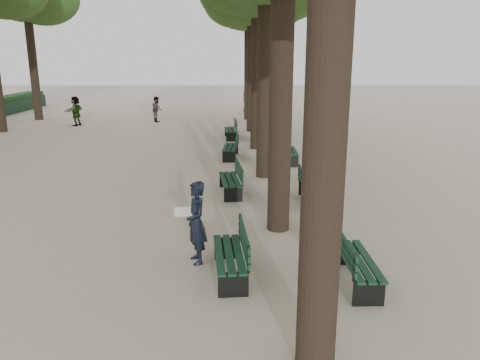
{
  "coord_description": "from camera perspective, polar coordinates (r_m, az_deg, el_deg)",
  "views": [
    {
      "loc": [
        0.41,
        -7.37,
        3.95
      ],
      "look_at": [
        0.6,
        3.0,
        1.2
      ],
      "focal_mm": 35.0,
      "sensor_mm": 36.0,
      "label": 1
    }
  ],
  "objects": [
    {
      "name": "pedestrian_d",
      "position": [
        34.61,
        0.8,
        9.6
      ],
      "size": [
        0.72,
        0.81,
        1.58
      ],
      "primitive_type": "imported",
      "rotation": [
        0.0,
        0.0,
        5.36
      ],
      "color": "#262628",
      "rests_on": "ground"
    },
    {
      "name": "pedestrian_e",
      "position": [
        29.22,
        -19.39,
        7.93
      ],
      "size": [
        0.76,
        1.62,
        1.71
      ],
      "primitive_type": "imported",
      "rotation": [
        0.0,
        0.0,
        4.44
      ],
      "color": "#262628",
      "rests_on": "ground"
    },
    {
      "name": "bench_left_0",
      "position": [
        8.74,
        -1.25,
        -10.03
      ],
      "size": [
        0.7,
        1.84,
        0.92
      ],
      "color": "black",
      "rests_on": "ground"
    },
    {
      "name": "bench_right_2",
      "position": [
        18.04,
        6.05,
        2.99
      ],
      "size": [
        0.62,
        1.81,
        0.92
      ],
      "color": "black",
      "rests_on": "ground"
    },
    {
      "name": "bench_right_1",
      "position": [
        13.11,
        8.76,
        -1.64
      ],
      "size": [
        0.58,
        1.8,
        0.92
      ],
      "color": "black",
      "rests_on": "ground"
    },
    {
      "name": "bench_right_0",
      "position": [
        8.73,
        14.05,
        -10.53
      ],
      "size": [
        0.57,
        1.8,
        0.92
      ],
      "color": "black",
      "rests_on": "ground"
    },
    {
      "name": "pedestrian_a",
      "position": [
        29.74,
        -10.1,
        8.5
      ],
      "size": [
        0.59,
        0.82,
        1.56
      ],
      "primitive_type": "imported",
      "rotation": [
        0.0,
        0.0,
        1.99
      ],
      "color": "#262628",
      "rests_on": "ground"
    },
    {
      "name": "bench_left_2",
      "position": [
        18.71,
        -1.17,
        3.5
      ],
      "size": [
        0.7,
        1.84,
        0.92
      ],
      "color": "black",
      "rests_on": "ground"
    },
    {
      "name": "bench_left_1",
      "position": [
        13.79,
        -1.2,
        -0.63
      ],
      "size": [
        0.75,
        1.85,
        0.92
      ],
      "color": "black",
      "rests_on": "ground"
    },
    {
      "name": "bench_right_3",
      "position": [
        23.5,
        4.4,
        5.79
      ],
      "size": [
        0.69,
        1.83,
        0.92
      ],
      "color": "black",
      "rests_on": "ground"
    },
    {
      "name": "man_with_map",
      "position": [
        9.15,
        -5.35,
        -5.19
      ],
      "size": [
        0.7,
        0.73,
        1.65
      ],
      "color": "black",
      "rests_on": "ground"
    },
    {
      "name": "bench_left_3",
      "position": [
        23.23,
        -1.16,
        5.73
      ],
      "size": [
        0.67,
        1.83,
        0.92
      ],
      "color": "black",
      "rests_on": "ground"
    },
    {
      "name": "ground",
      "position": [
        8.37,
        -3.83,
        -13.33
      ],
      "size": [
        120.0,
        120.0,
        0.0
      ],
      "primitive_type": "plane",
      "color": "#CAB199",
      "rests_on": "ground"
    }
  ]
}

